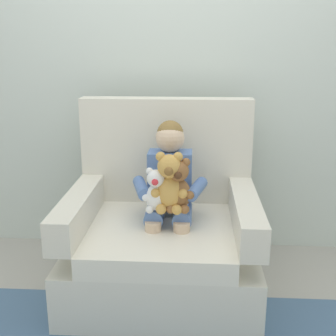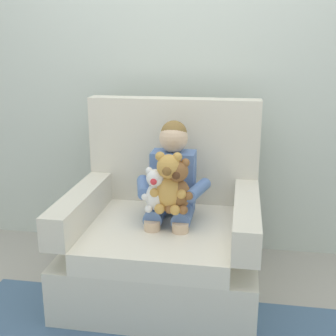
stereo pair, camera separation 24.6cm
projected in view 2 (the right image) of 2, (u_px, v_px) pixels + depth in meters
The scene contains 7 objects.
ground_plane at pixel (163, 290), 2.74m from camera, with size 8.00×8.00×0.00m, color #ADA89E.
back_wall at pixel (181, 67), 3.07m from camera, with size 6.00×0.10×2.60m, color silver.
armchair at pixel (165, 236), 2.70m from camera, with size 1.10×0.96×1.12m.
seated_child at pixel (172, 185), 2.63m from camera, with size 0.45×0.39×0.82m.
plush_white at pixel (155, 191), 2.48m from camera, with size 0.15×0.12×0.25m.
plush_honey at pixel (169, 184), 2.46m from camera, with size 0.20×0.16×0.34m.
plush_brown at pixel (178, 187), 2.46m from camera, with size 0.18×0.15×0.31m.
Camera 2 is at (0.43, -2.39, 1.48)m, focal length 47.73 mm.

